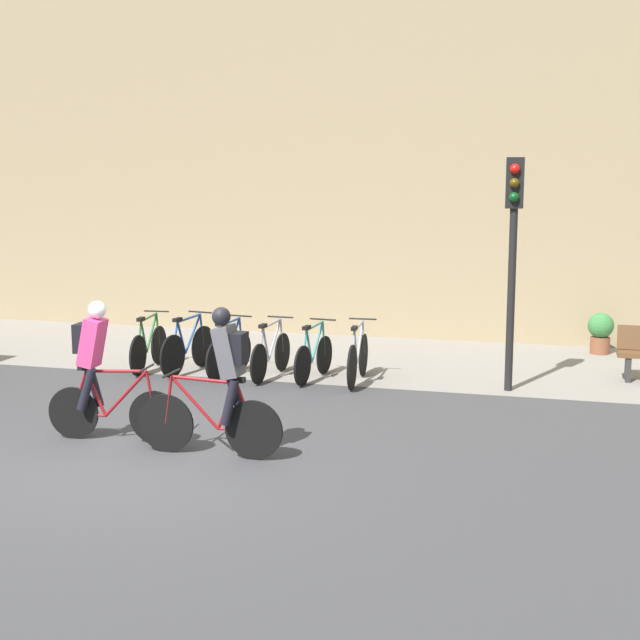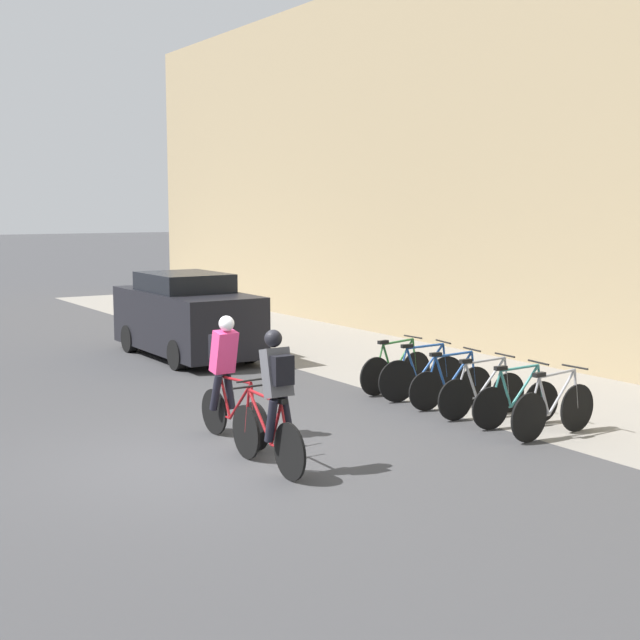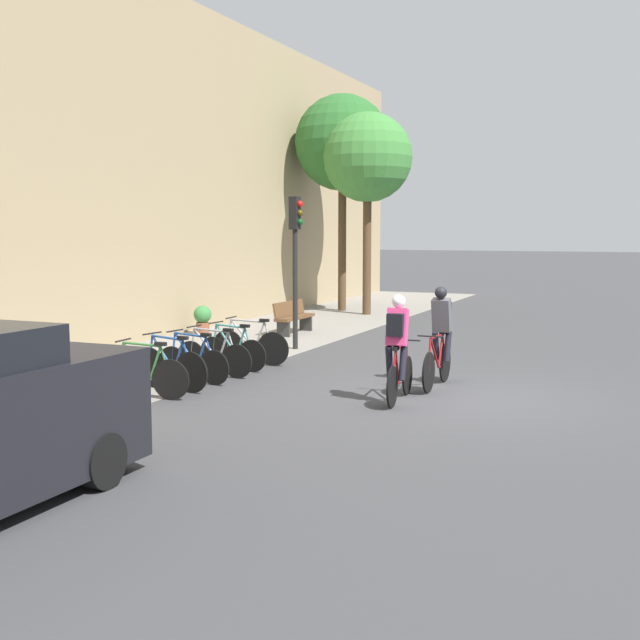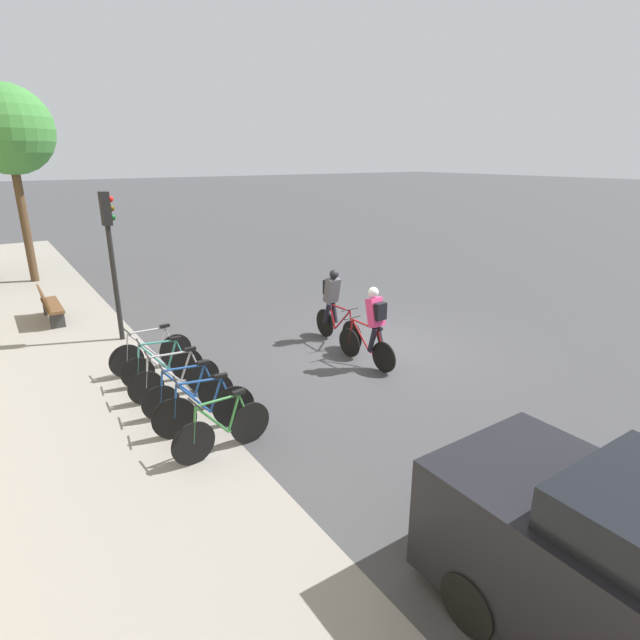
# 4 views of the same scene
# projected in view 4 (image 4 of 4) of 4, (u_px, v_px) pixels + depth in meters

# --- Properties ---
(ground) EXTENTS (200.00, 200.00, 0.00)m
(ground) POSITION_uv_depth(u_px,v_px,m) (375.00, 347.00, 11.94)
(ground) COLOR #3D3D3F
(kerb_strip) EXTENTS (44.00, 4.50, 0.01)m
(kerb_strip) POSITION_uv_depth(u_px,v_px,m) (65.00, 429.00, 8.36)
(kerb_strip) COLOR gray
(kerb_strip) RESTS_ON ground
(cyclist_pink) EXTENTS (1.75, 0.46, 1.77)m
(cyclist_pink) POSITION_uv_depth(u_px,v_px,m) (373.00, 325.00, 10.54)
(cyclist_pink) COLOR black
(cyclist_pink) RESTS_ON ground
(cyclist_grey) EXTENTS (1.83, 0.46, 1.80)m
(cyclist_grey) POSITION_uv_depth(u_px,v_px,m) (334.00, 304.00, 12.04)
(cyclist_grey) COLOR black
(cyclist_grey) RESTS_ON ground
(parked_bike_0) EXTENTS (0.46, 1.64, 0.98)m
(parked_bike_0) POSITION_uv_depth(u_px,v_px,m) (223.00, 429.00, 7.57)
(parked_bike_0) COLOR black
(parked_bike_0) RESTS_ON ground
(parked_bike_1) EXTENTS (0.46, 1.68, 0.99)m
(parked_bike_1) POSITION_uv_depth(u_px,v_px,m) (205.00, 409.00, 8.15)
(parked_bike_1) COLOR black
(parked_bike_1) RESTS_ON ground
(parked_bike_2) EXTENTS (0.46, 1.61, 0.96)m
(parked_bike_2) POSITION_uv_depth(u_px,v_px,m) (189.00, 393.00, 8.74)
(parked_bike_2) COLOR black
(parked_bike_2) RESTS_ON ground
(parked_bike_3) EXTENTS (0.46, 1.71, 0.96)m
(parked_bike_3) POSITION_uv_depth(u_px,v_px,m) (175.00, 378.00, 9.33)
(parked_bike_3) COLOR black
(parked_bike_3) RESTS_ON ground
(parked_bike_4) EXTENTS (0.46, 1.60, 0.96)m
(parked_bike_4) POSITION_uv_depth(u_px,v_px,m) (163.00, 365.00, 9.91)
(parked_bike_4) COLOR black
(parked_bike_4) RESTS_ON ground
(parked_bike_5) EXTENTS (0.46, 1.75, 0.99)m
(parked_bike_5) POSITION_uv_depth(u_px,v_px,m) (152.00, 353.00, 10.48)
(parked_bike_5) COLOR black
(parked_bike_5) RESTS_ON ground
(traffic_light_pole) EXTENTS (0.26, 0.30, 3.58)m
(traffic_light_pole) POSITION_uv_depth(u_px,v_px,m) (110.00, 240.00, 11.68)
(traffic_light_pole) COLOR black
(traffic_light_pole) RESTS_ON ground
(bench) EXTENTS (1.79, 0.44, 0.89)m
(bench) POSITION_uv_depth(u_px,v_px,m) (50.00, 305.00, 13.65)
(bench) COLOR brown
(bench) RESTS_ON ground
(street_tree_0) EXTENTS (2.94, 2.94, 6.66)m
(street_tree_0) POSITION_uv_depth(u_px,v_px,m) (8.00, 131.00, 16.61)
(street_tree_0) COLOR #4C3823
(street_tree_0) RESTS_ON ground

